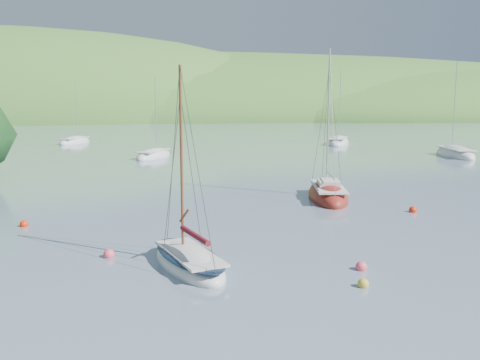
{
  "coord_description": "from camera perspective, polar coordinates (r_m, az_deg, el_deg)",
  "views": [
    {
      "loc": [
        -3.47,
        -21.46,
        7.12
      ],
      "look_at": [
        0.26,
        8.0,
        2.42
      ],
      "focal_mm": 40.0,
      "sensor_mm": 36.0,
      "label": 1
    }
  ],
  "objects": [
    {
      "name": "ground",
      "position": [
        22.87,
        1.9,
        -9.16
      ],
      "size": [
        700.0,
        700.0,
        0.0
      ],
      "primitive_type": "plane",
      "color": "slate",
      "rests_on": "ground"
    },
    {
      "name": "daysailer_white",
      "position": [
        22.81,
        -5.46,
        -8.69
      ],
      "size": [
        3.94,
        6.22,
        8.99
      ],
      "rotation": [
        0.0,
        0.0,
        0.33
      ],
      "color": "silver",
      "rests_on": "ground"
    },
    {
      "name": "distant_sloop_c",
      "position": [
        84.48,
        -17.22,
        3.87
      ],
      "size": [
        5.05,
        7.58,
        10.22
      ],
      "rotation": [
        0.0,
        0.0,
        -0.39
      ],
      "color": "silver",
      "rests_on": "ground"
    },
    {
      "name": "mooring_buoys",
      "position": [
        26.14,
        1.67,
        -6.55
      ],
      "size": [
        23.36,
        12.68,
        0.5
      ],
      "color": "gold",
      "rests_on": "ground"
    },
    {
      "name": "distant_sloop_d",
      "position": [
        68.13,
        21.96,
        2.51
      ],
      "size": [
        3.84,
        8.76,
        12.14
      ],
      "rotation": [
        0.0,
        0.0,
        -0.1
      ],
      "color": "silver",
      "rests_on": "ground"
    },
    {
      "name": "distant_sloop_a",
      "position": [
        62.83,
        -9.21,
        2.53
      ],
      "size": [
        5.22,
        7.43,
        10.05
      ],
      "rotation": [
        0.0,
        0.0,
        -0.43
      ],
      "color": "silver",
      "rests_on": "ground"
    },
    {
      "name": "distant_sloop_b",
      "position": [
        80.46,
        10.43,
        3.91
      ],
      "size": [
        6.07,
        8.87,
        11.97
      ],
      "rotation": [
        0.0,
        0.0,
        -0.41
      ],
      "color": "silver",
      "rests_on": "ground"
    },
    {
      "name": "sloop_red",
      "position": [
        37.87,
        9.36,
        -1.64
      ],
      "size": [
        3.78,
        7.91,
        11.23
      ],
      "rotation": [
        0.0,
        0.0,
        -0.16
      ],
      "color": "maroon",
      "rests_on": "ground"
    },
    {
      "name": "shoreline_hills",
      "position": [
        194.11,
        -9.1,
        6.78
      ],
      "size": [
        690.0,
        135.0,
        56.0
      ],
      "color": "#30732C",
      "rests_on": "ground"
    }
  ]
}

